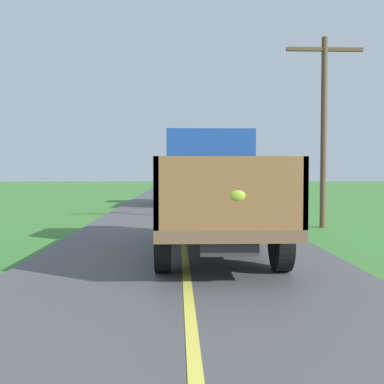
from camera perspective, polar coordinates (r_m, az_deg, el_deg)
The scene contains 3 objects.
banana_truck_near at distance 10.35m, azimuth 2.48°, elevation 0.48°, with size 2.38×5.85×2.80m.
banana_truck_far at distance 25.70m, azimuth -0.84°, elevation 1.62°, with size 2.38×5.81×2.80m.
utility_pole_roadside at distance 15.67m, azimuth 16.49°, elevation 8.51°, with size 2.56×0.20×6.33m.
Camera 1 is at (-0.15, 0.91, 1.83)m, focal length 41.72 mm.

